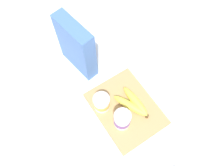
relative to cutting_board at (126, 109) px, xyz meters
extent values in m
plane|color=white|center=(0.00, 0.00, -0.01)|extent=(2.40, 2.40, 0.00)
cube|color=tan|center=(0.00, 0.00, 0.00)|extent=(0.32, 0.24, 0.02)
cube|color=#4770B7|center=(0.31, 0.05, 0.13)|extent=(0.20, 0.09, 0.28)
cylinder|color=white|center=(-0.05, 0.05, 0.06)|extent=(0.07, 0.07, 0.09)
cylinder|color=#7A4C99|center=(-0.05, 0.05, 0.06)|extent=(0.07, 0.07, 0.04)
cylinder|color=silver|center=(-0.05, 0.05, 0.10)|extent=(0.07, 0.07, 0.00)
cylinder|color=white|center=(0.06, 0.08, 0.05)|extent=(0.07, 0.07, 0.08)
cylinder|color=gold|center=(0.06, 0.08, 0.05)|extent=(0.07, 0.07, 0.03)
cylinder|color=silver|center=(0.06, 0.08, 0.09)|extent=(0.07, 0.07, 0.00)
ellipsoid|color=#DED548|center=(0.00, -0.05, 0.03)|extent=(0.16, 0.04, 0.04)
ellipsoid|color=#DED548|center=(-0.01, -0.02, 0.03)|extent=(0.16, 0.10, 0.03)
cylinder|color=brown|center=(-0.08, -0.05, 0.02)|extent=(0.01, 0.01, 0.02)
cylinder|color=silver|center=(-0.25, -0.01, -0.01)|extent=(0.11, 0.03, 0.01)
camera|label=1|loc=(-0.27, 0.25, 0.99)|focal=38.74mm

